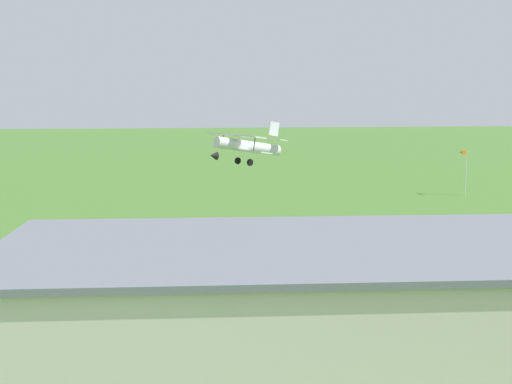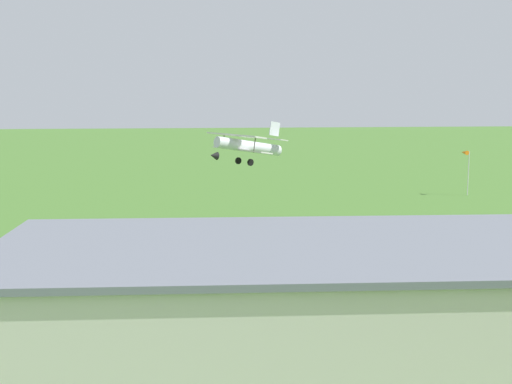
# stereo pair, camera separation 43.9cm
# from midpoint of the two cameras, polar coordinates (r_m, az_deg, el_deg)

# --- Properties ---
(ground_plane) EXTENTS (400.00, 400.00, 0.00)m
(ground_plane) POSITION_cam_midpoint_polar(r_m,az_deg,el_deg) (67.37, 3.30, -3.14)
(ground_plane) COLOR #47752D
(hangar) EXTENTS (33.30, 16.84, 5.68)m
(hangar) POSITION_cam_midpoint_polar(r_m,az_deg,el_deg) (36.10, 3.99, -8.79)
(hangar) COLOR beige
(hangar) RESTS_ON ground_plane
(biplane) EXTENTS (7.67, 7.53, 3.95)m
(biplane) POSITION_cam_midpoint_polar(r_m,az_deg,el_deg) (60.89, -0.65, 4.01)
(biplane) COLOR silver
(car_grey) EXTENTS (2.00, 3.93, 1.53)m
(car_grey) POSITION_cam_midpoint_polar(r_m,az_deg,el_deg) (55.21, 16.31, -5.22)
(car_grey) COLOR slate
(car_grey) RESTS_ON ground_plane
(car_orange) EXTENTS (2.61, 4.55, 1.64)m
(car_orange) POSITION_cam_midpoint_polar(r_m,az_deg,el_deg) (51.08, -16.64, -6.28)
(car_orange) COLOR orange
(car_orange) RESTS_ON ground_plane
(person_near_hangar_door) EXTENTS (0.40, 0.40, 1.73)m
(person_near_hangar_door) POSITION_cam_midpoint_polar(r_m,az_deg,el_deg) (55.33, -10.92, -4.93)
(person_near_hangar_door) COLOR #3F3F47
(person_near_hangar_door) RESTS_ON ground_plane
(person_at_fence_line) EXTENTS (0.52, 0.52, 1.77)m
(person_at_fence_line) POSITION_cam_midpoint_polar(r_m,az_deg,el_deg) (54.30, -14.08, -5.27)
(person_at_fence_line) COLOR #3F3F47
(person_at_fence_line) RESTS_ON ground_plane
(person_watching_takeoff) EXTENTS (0.39, 0.39, 1.72)m
(person_watching_takeoff) POSITION_cam_midpoint_polar(r_m,az_deg,el_deg) (53.40, -1.52, -5.27)
(person_watching_takeoff) COLOR navy
(person_watching_takeoff) RESTS_ON ground_plane
(person_walking_on_apron) EXTENTS (0.42, 0.42, 1.77)m
(person_walking_on_apron) POSITION_cam_midpoint_polar(r_m,az_deg,el_deg) (52.04, 14.88, -5.89)
(person_walking_on_apron) COLOR beige
(person_walking_on_apron) RESTS_ON ground_plane
(windsock) EXTENTS (1.18, 1.39, 6.10)m
(windsock) POSITION_cam_midpoint_polar(r_m,az_deg,el_deg) (92.55, 17.73, 3.00)
(windsock) COLOR silver
(windsock) RESTS_ON ground_plane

